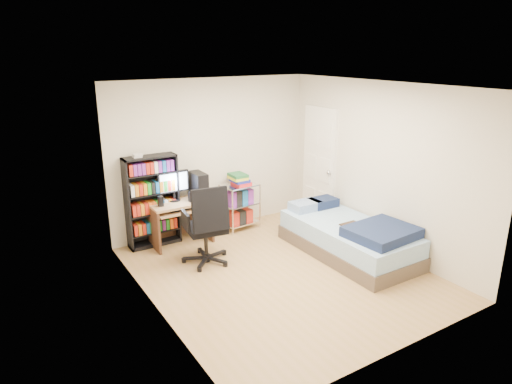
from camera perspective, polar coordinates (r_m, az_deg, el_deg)
room at (r=5.86m, az=3.36°, el=0.83°), size 3.58×4.08×2.58m
media_shelf at (r=7.11m, az=-12.85°, el=-1.00°), size 0.79×0.26×1.47m
computer_desk at (r=7.18m, az=-8.97°, el=-1.47°), size 0.91×0.53×1.15m
office_chair at (r=6.48m, az=-6.15°, el=-5.83°), size 0.78×0.78×1.16m
wire_cart at (r=7.61m, az=-2.06°, el=-0.16°), size 0.62×0.47×0.95m
bed at (r=6.91m, az=11.61°, el=-5.56°), size 1.05×2.11×0.60m
door at (r=7.97m, az=7.90°, el=3.34°), size 0.12×0.80×2.00m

